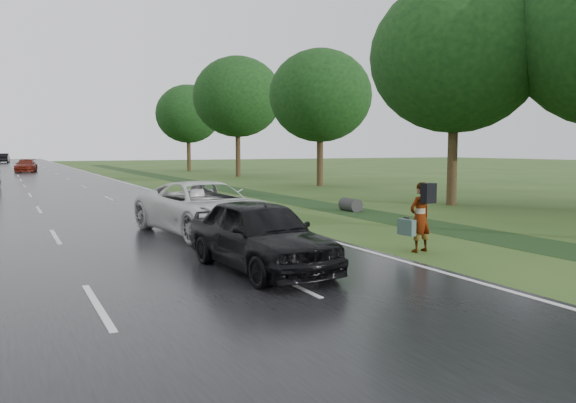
{
  "coord_description": "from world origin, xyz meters",
  "views": [
    {
      "loc": [
        -1.29,
        -9.39,
        2.61
      ],
      "look_at": [
        4.92,
        2.8,
        1.3
      ],
      "focal_mm": 35.0,
      "sensor_mm": 36.0,
      "label": 1
    }
  ],
  "objects": [
    {
      "name": "ground",
      "position": [
        0.0,
        0.0,
        0.0
      ],
      "size": [
        220.0,
        220.0,
        0.0
      ],
      "primitive_type": "plane",
      "color": "#294518",
      "rests_on": "ground"
    },
    {
      "name": "road",
      "position": [
        0.0,
        45.0,
        0.02
      ],
      "size": [
        14.0,
        180.0,
        0.04
      ],
      "primitive_type": "cube",
      "color": "black",
      "rests_on": "ground"
    },
    {
      "name": "edge_stripe_east",
      "position": [
        6.75,
        45.0,
        0.04
      ],
      "size": [
        0.12,
        180.0,
        0.01
      ],
      "primitive_type": "cube",
      "color": "silver",
      "rests_on": "road"
    },
    {
      "name": "center_line",
      "position": [
        0.0,
        45.0,
        0.04
      ],
      "size": [
        0.12,
        180.0,
        0.01
      ],
      "primitive_type": "cube",
      "color": "silver",
      "rests_on": "road"
    },
    {
      "name": "drainage_ditch",
      "position": [
        11.5,
        18.71,
        0.04
      ],
      "size": [
        2.2,
        120.0,
        0.56
      ],
      "color": "#1A3313",
      "rests_on": "ground"
    },
    {
      "name": "tree_east_b",
      "position": [
        17.0,
        10.0,
        6.68
      ],
      "size": [
        7.6,
        7.6,
        10.11
      ],
      "color": "#382417",
      "rests_on": "ground"
    },
    {
      "name": "tree_east_c",
      "position": [
        18.2,
        24.0,
        6.14
      ],
      "size": [
        7.0,
        7.0,
        9.29
      ],
      "color": "#382417",
      "rests_on": "ground"
    },
    {
      "name": "tree_east_d",
      "position": [
        17.8,
        38.0,
        7.15
      ],
      "size": [
        8.0,
        8.0,
        10.76
      ],
      "color": "#382417",
      "rests_on": "ground"
    },
    {
      "name": "tree_east_f",
      "position": [
        17.5,
        52.0,
        6.37
      ],
      "size": [
        7.2,
        7.2,
        9.62
      ],
      "color": "#382417",
      "rests_on": "ground"
    },
    {
      "name": "pedestrian",
      "position": [
        7.98,
        1.52,
        0.91
      ],
      "size": [
        0.84,
        0.68,
        1.76
      ],
      "rotation": [
        0.0,
        0.0,
        3.27
      ],
      "color": "#A5998C",
      "rests_on": "ground"
    },
    {
      "name": "white_pickup",
      "position": [
        4.06,
        6.62,
        0.82
      ],
      "size": [
        3.35,
        5.94,
        1.57
      ],
      "primitive_type": "imported",
      "rotation": [
        0.0,
        0.0,
        0.14
      ],
      "color": "silver",
      "rests_on": "road"
    },
    {
      "name": "dark_sedan",
      "position": [
        3.5,
        1.29,
        0.79
      ],
      "size": [
        2.07,
        4.53,
        1.51
      ],
      "primitive_type": "imported",
      "rotation": [
        0.0,
        0.0,
        0.07
      ],
      "color": "black",
      "rests_on": "road"
    },
    {
      "name": "far_car_red",
      "position": [
        1.0,
        56.45,
        0.73
      ],
      "size": [
        2.62,
        4.99,
        1.38
      ],
      "primitive_type": "imported",
      "rotation": [
        0.0,
        0.0,
        -0.15
      ],
      "color": "maroon",
      "rests_on": "road"
    },
    {
      "name": "far_car_dark",
      "position": [
        -1.0,
        98.29,
        0.85
      ],
      "size": [
        2.14,
        5.06,
        1.63
      ],
      "primitive_type": "imported",
      "rotation": [
        0.0,
        0.0,
        3.05
      ],
      "color": "black",
      "rests_on": "road"
    }
  ]
}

